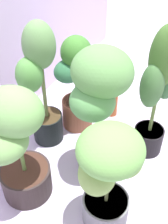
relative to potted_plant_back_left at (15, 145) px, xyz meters
The scene contains 8 objects.
ground_plane 0.65m from the potted_plant_back_left, 44.78° to the right, with size 8.00×8.00×0.00m, color silver.
potted_plant_back_left is the anchor object (origin of this frame).
potted_plant_back_center 0.43m from the potted_plant_back_left, 19.37° to the left, with size 0.28×0.24×0.83m.
potted_plant_front_right 0.82m from the potted_plant_back_left, 35.58° to the right, with size 0.29×0.20×0.85m.
potted_plant_front_left 0.47m from the potted_plant_back_left, 78.58° to the right, with size 0.37×0.30×0.62m.
potted_plant_center 0.46m from the potted_plant_back_left, 34.69° to the right, with size 0.36×0.34×0.80m.
potted_plant_back_right 0.63m from the potted_plant_back_left, ahead, with size 0.31×0.27×0.68m.
nutrient_bottle 0.92m from the potted_plant_back_left, ahead, with size 0.08×0.08×0.20m.
Camera 1 is at (-1.03, -0.40, 1.40)m, focal length 46.07 mm.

